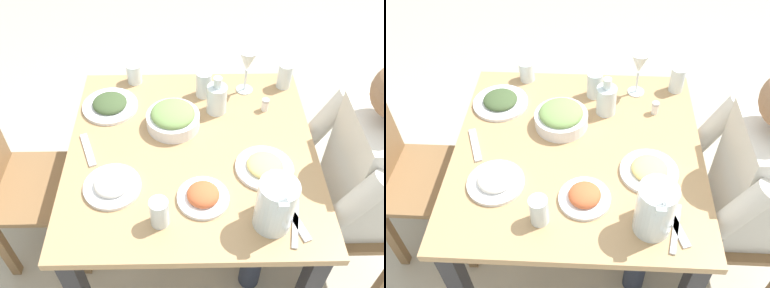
{
  "view_description": "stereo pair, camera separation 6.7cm",
  "coord_description": "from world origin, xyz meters",
  "views": [
    {
      "loc": [
        -1.05,
        0.02,
        1.87
      ],
      "look_at": [
        -0.0,
        -0.0,
        0.78
      ],
      "focal_mm": 38.59,
      "sensor_mm": 36.0,
      "label": 1
    },
    {
      "loc": [
        -1.04,
        -0.05,
        1.87
      ],
      "look_at": [
        -0.0,
        -0.0,
        0.78
      ],
      "focal_mm": 38.59,
      "sensor_mm": 36.0,
      "label": 2
    }
  ],
  "objects": [
    {
      "name": "water_glass_near_left",
      "position": [
        0.32,
        -0.05,
        0.81
      ],
      "size": [
        0.07,
        0.07,
        0.11
      ],
      "primitive_type": "cylinder",
      "color": "silver",
      "rests_on": "dining_table"
    },
    {
      "name": "dining_table",
      "position": [
        0.0,
        0.0,
        0.63
      ],
      "size": [
        0.92,
        0.92,
        0.75
      ],
      "color": "tan",
      "rests_on": "ground_plane"
    },
    {
      "name": "ground_plane",
      "position": [
        0.0,
        0.0,
        0.0
      ],
      "size": [
        8.0,
        8.0,
        0.0
      ],
      "primitive_type": "plane",
      "color": "#B7AD99"
    },
    {
      "name": "oil_carafe",
      "position": [
        0.21,
        -0.1,
        0.81
      ],
      "size": [
        0.08,
        0.08,
        0.16
      ],
      "color": "silver",
      "rests_on": "dining_table"
    },
    {
      "name": "fork_near",
      "position": [
        -0.0,
        0.38,
        0.76
      ],
      "size": [
        0.17,
        0.08,
        0.01
      ],
      "primitive_type": "cube",
      "rotation": [
        0.0,
        0.0,
        0.36
      ],
      "color": "silver",
      "rests_on": "dining_table"
    },
    {
      "name": "salad_bowl",
      "position": [
        0.13,
        0.07,
        0.8
      ],
      "size": [
        0.21,
        0.21,
        0.09
      ],
      "color": "white",
      "rests_on": "dining_table"
    },
    {
      "name": "fork_far",
      "position": [
        -0.31,
        -0.32,
        0.76
      ],
      "size": [
        0.17,
        0.08,
        0.01
      ],
      "primitive_type": "cube",
      "rotation": [
        0.0,
        0.0,
        0.32
      ],
      "color": "silver",
      "rests_on": "dining_table"
    },
    {
      "name": "water_pitcher",
      "position": [
        -0.32,
        -0.25,
        0.85
      ],
      "size": [
        0.16,
        0.12,
        0.19
      ],
      "color": "silver",
      "rests_on": "dining_table"
    },
    {
      "name": "chair_near",
      "position": [
        -0.07,
        -0.76,
        0.49
      ],
      "size": [
        0.4,
        0.4,
        0.87
      ],
      "color": "olive",
      "rests_on": "ground_plane"
    },
    {
      "name": "water_glass_far_right",
      "position": [
        0.37,
        -0.4,
        0.81
      ],
      "size": [
        0.06,
        0.06,
        0.11
      ],
      "primitive_type": "cylinder",
      "color": "silver",
      "rests_on": "dining_table"
    },
    {
      "name": "chair_far",
      "position": [
        0.08,
        0.76,
        0.49
      ],
      "size": [
        0.4,
        0.4,
        0.87
      ],
      "color": "olive",
      "rests_on": "ground_plane"
    },
    {
      "name": "wine_glass",
      "position": [
        0.34,
        -0.23,
        0.9
      ],
      "size": [
        0.08,
        0.08,
        0.2
      ],
      "color": "silver",
      "rests_on": "dining_table"
    },
    {
      "name": "plate_dolmas",
      "position": [
        0.24,
        0.33,
        0.77
      ],
      "size": [
        0.23,
        0.23,
        0.04
      ],
      "color": "white",
      "rests_on": "dining_table"
    },
    {
      "name": "plate_fries",
      "position": [
        -0.1,
        -0.25,
        0.77
      ],
      "size": [
        0.21,
        0.21,
        0.04
      ],
      "color": "white",
      "rests_on": "dining_table"
    },
    {
      "name": "plate_yoghurt",
      "position": [
        -0.18,
        0.27,
        0.77
      ],
      "size": [
        0.2,
        0.2,
        0.05
      ],
      "color": "white",
      "rests_on": "dining_table"
    },
    {
      "name": "water_glass_center",
      "position": [
        -0.32,
        0.11,
        0.81
      ],
      "size": [
        0.06,
        0.06,
        0.11
      ],
      "primitive_type": "cylinder",
      "color": "silver",
      "rests_on": "dining_table"
    },
    {
      "name": "knife_near",
      "position": [
        -0.33,
        -0.32,
        0.76
      ],
      "size": [
        0.18,
        0.06,
        0.01
      ],
      "primitive_type": "cube",
      "rotation": [
        0.0,
        0.0,
        -0.22
      ],
      "color": "silver",
      "rests_on": "dining_table"
    },
    {
      "name": "salt_shaker",
      "position": [
        0.22,
        -0.3,
        0.78
      ],
      "size": [
        0.03,
        0.03,
        0.05
      ],
      "color": "white",
      "rests_on": "dining_table"
    },
    {
      "name": "plate_rice_curry",
      "position": [
        -0.23,
        -0.03,
        0.77
      ],
      "size": [
        0.17,
        0.17,
        0.05
      ],
      "color": "white",
      "rests_on": "dining_table"
    },
    {
      "name": "water_glass_near_right",
      "position": [
        0.41,
        0.24,
        0.8
      ],
      "size": [
        0.07,
        0.07,
        0.09
      ],
      "primitive_type": "cylinder",
      "color": "silver",
      "rests_on": "dining_table"
    },
    {
      "name": "diner_near",
      "position": [
        -0.07,
        -0.55,
        0.64
      ],
      "size": [
        0.48,
        0.53,
        1.17
      ],
      "color": "silver",
      "rests_on": "ground_plane"
    }
  ]
}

